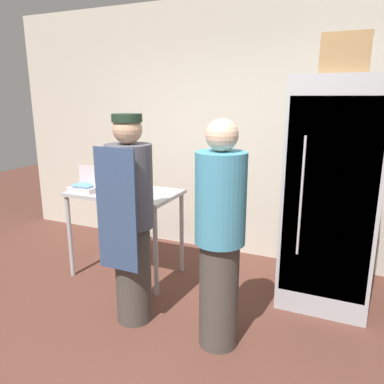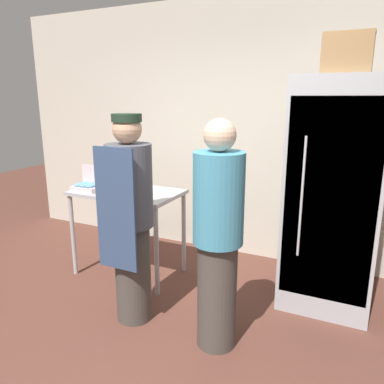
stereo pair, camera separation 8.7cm
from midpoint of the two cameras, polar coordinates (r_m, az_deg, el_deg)
ground_plane at (r=2.81m, az=-6.37°, el=-25.98°), size 14.00×14.00×0.00m
back_wall at (r=4.27m, az=8.68°, el=9.03°), size 6.40×0.12×2.86m
refrigerator at (r=3.41m, az=19.76°, el=-0.52°), size 0.75×0.69×1.98m
prep_counter at (r=3.84m, az=-10.80°, el=-1.50°), size 1.08×0.64×0.89m
donut_box at (r=3.89m, az=-16.68°, el=0.79°), size 0.28×0.20×0.24m
blender_pitcher at (r=4.17m, az=-14.00°, el=2.80°), size 0.14×0.14×0.26m
cardboard_storage_box at (r=3.24m, az=21.64°, el=18.92°), size 0.36×0.32×0.30m
person_baker at (r=2.99m, az=-10.15°, el=-4.06°), size 0.36×0.38×1.69m
person_customer at (r=2.66m, az=3.34°, el=-6.80°), size 0.36×0.36×1.68m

